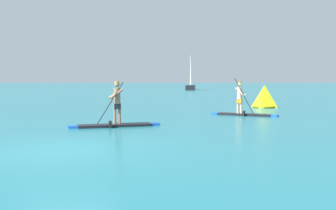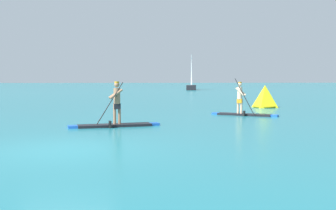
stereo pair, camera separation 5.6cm
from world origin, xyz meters
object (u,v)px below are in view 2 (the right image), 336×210
Objects in this scene: paddleboarder_far_right at (243,108)px; paddleboarder_mid_center at (115,117)px; sailboat_right_horizon at (191,86)px; race_marker_buoy at (265,97)px.

paddleboarder_mid_center is at bearing -114.30° from paddleboarder_far_right.
paddleboarder_mid_center is 57.07m from sailboat_right_horizon.
sailboat_right_horizon reaches higher than paddleboarder_mid_center.
sailboat_right_horizon is at bearing 115.78° from paddleboarder_far_right.
paddleboarder_far_right is 1.75× the size of race_marker_buoy.
paddleboarder_mid_center is 7.74m from paddleboarder_far_right.
sailboat_right_horizon is at bearing 86.77° from race_marker_buoy.
paddleboarder_mid_center is 1.15× the size of paddleboarder_far_right.
sailboat_right_horizon is (2.59, 45.88, 0.10)m from race_marker_buoy.
sailboat_right_horizon reaches higher than paddleboarder_far_right.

